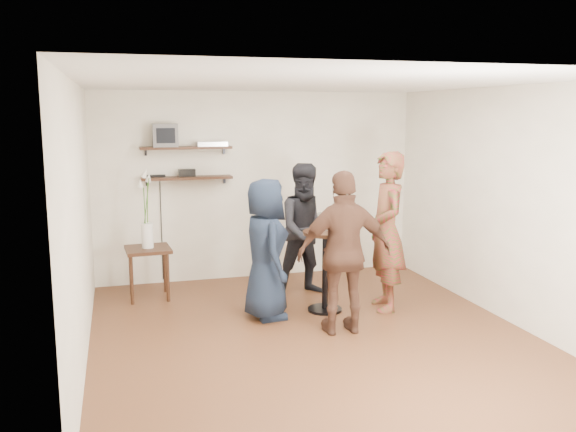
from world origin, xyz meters
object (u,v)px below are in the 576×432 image
object	(u,v)px
radio	(187,173)
drinks_table	(325,260)
crt_monitor	(165,135)
dvd_deck	(212,144)
person_plaid	(386,231)
side_table	(148,256)
person_navy	(266,249)
person_dark	(307,229)
person_brown	(345,253)

from	to	relation	value
radio	drinks_table	bearing A→B (deg)	-49.39
crt_monitor	dvd_deck	bearing A→B (deg)	0.00
dvd_deck	person_plaid	size ratio (longest dim) A/B	0.21
dvd_deck	side_table	xyz separation A→B (m)	(-0.91, -0.55, -1.36)
drinks_table	person_plaid	xyz separation A→B (m)	(0.72, -0.11, 0.32)
side_table	person_plaid	bearing A→B (deg)	-23.86
crt_monitor	dvd_deck	world-z (taller)	crt_monitor
dvd_deck	radio	size ratio (longest dim) A/B	1.82
person_plaid	person_navy	size ratio (longest dim) A/B	1.17
drinks_table	person_dark	world-z (taller)	person_dark
crt_monitor	side_table	size ratio (longest dim) A/B	0.49
side_table	drinks_table	world-z (taller)	drinks_table
radio	person_dark	xyz separation A→B (m)	(1.40, -0.90, -0.68)
crt_monitor	person_navy	xyz separation A→B (m)	(0.94, -1.67, -1.22)
dvd_deck	radio	world-z (taller)	dvd_deck
side_table	drinks_table	size ratio (longest dim) A/B	0.68
crt_monitor	person_navy	size ratio (longest dim) A/B	0.20
side_table	crt_monitor	bearing A→B (deg)	61.59
crt_monitor	person_dark	size ratio (longest dim) A/B	0.19
crt_monitor	radio	size ratio (longest dim) A/B	1.45
person_brown	person_plaid	bearing A→B (deg)	-137.67
side_table	radio	bearing A→B (deg)	43.88
side_table	person_plaid	world-z (taller)	person_plaid
dvd_deck	side_table	bearing A→B (deg)	-148.93
dvd_deck	radio	xyz separation A→B (m)	(-0.34, 0.00, -0.38)
radio	person_brown	size ratio (longest dim) A/B	0.13
radio	person_dark	size ratio (longest dim) A/B	0.13
drinks_table	person_navy	size ratio (longest dim) A/B	0.60
radio	person_navy	bearing A→B (deg)	-68.08
person_plaid	person_brown	bearing A→B (deg)	-42.33
radio	drinks_table	distance (m)	2.32
dvd_deck	person_plaid	xyz separation A→B (m)	(1.77, -1.73, -0.96)
side_table	person_navy	xyz separation A→B (m)	(1.24, -1.12, 0.26)
drinks_table	person_dark	xyz separation A→B (m)	(0.01, 0.73, 0.23)
person_dark	dvd_deck	bearing A→B (deg)	140.53
side_table	drinks_table	bearing A→B (deg)	-28.77
radio	person_navy	distance (m)	1.93
person_plaid	person_dark	size ratio (longest dim) A/B	1.11
dvd_deck	person_brown	xyz separation A→B (m)	(1.01, -2.35, -1.03)
person_dark	crt_monitor	bearing A→B (deg)	152.54
person_plaid	radio	bearing A→B (deg)	-120.87
crt_monitor	person_brown	xyz separation A→B (m)	(1.63, -2.35, -1.15)
radio	person_plaid	distance (m)	2.79
side_table	dvd_deck	bearing A→B (deg)	31.07
person_plaid	person_brown	distance (m)	0.98
radio	person_navy	world-z (taller)	person_navy
crt_monitor	side_table	distance (m)	1.60
person_plaid	person_brown	world-z (taller)	person_plaid
crt_monitor	person_dark	distance (m)	2.24
person_navy	person_brown	xyz separation A→B (m)	(0.68, -0.69, 0.07)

